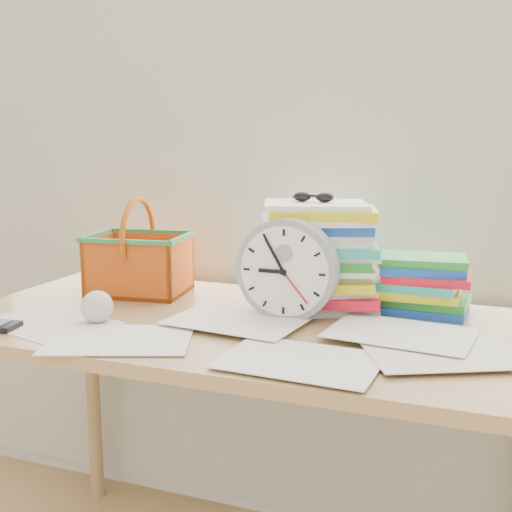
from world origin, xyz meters
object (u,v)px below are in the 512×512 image
at_px(desk, 244,351).
at_px(clock, 287,270).
at_px(basket, 139,246).
at_px(book_stack, 423,284).
at_px(paper_stack, 317,256).

xyz_separation_m(desk, clock, (0.09, 0.05, 0.20)).
xyz_separation_m(desk, basket, (-0.37, 0.16, 0.21)).
bearing_deg(basket, book_stack, -2.50).
distance_m(desk, clock, 0.22).
bearing_deg(clock, desk, -151.98).
bearing_deg(paper_stack, book_stack, 11.63).
bearing_deg(desk, paper_stack, 54.93).
height_order(desk, clock, clock).
xyz_separation_m(clock, basket, (-0.47, 0.11, 0.01)).
distance_m(desk, book_stack, 0.47).
distance_m(clock, basket, 0.48).
height_order(paper_stack, clock, paper_stack).
height_order(desk, book_stack, book_stack).
distance_m(paper_stack, book_stack, 0.27).
bearing_deg(clock, paper_stack, 75.07).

